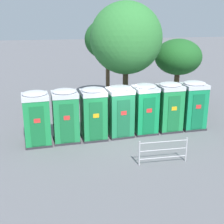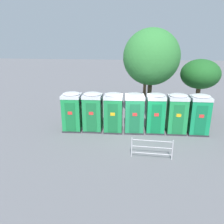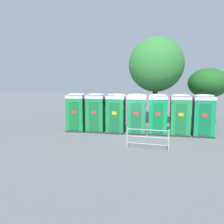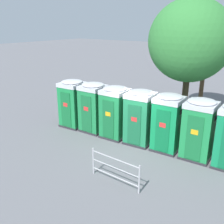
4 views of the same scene
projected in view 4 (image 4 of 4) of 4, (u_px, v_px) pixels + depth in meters
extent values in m
plane|color=slate|center=(138.00, 143.00, 12.28)|extent=(120.00, 120.00, 0.00)
cube|color=#2D2D33|center=(74.00, 124.00, 14.42)|extent=(1.28, 1.27, 0.10)
cube|color=#1C8C45|center=(73.00, 105.00, 14.06)|extent=(1.22, 1.21, 2.10)
cube|color=#166D36|center=(66.00, 110.00, 13.62)|extent=(0.63, 0.07, 1.85)
cube|color=red|center=(65.00, 105.00, 13.52)|extent=(0.28, 0.03, 0.20)
cube|color=black|center=(81.00, 94.00, 13.52)|extent=(0.05, 0.36, 0.20)
cube|color=silver|center=(72.00, 84.00, 13.69)|extent=(1.26, 1.25, 0.20)
ellipsoid|color=silver|center=(72.00, 82.00, 13.64)|extent=(1.19, 1.19, 0.18)
cube|color=#2D2D33|center=(94.00, 129.00, 13.77)|extent=(1.26, 1.24, 0.10)
cube|color=#1F8847|center=(94.00, 109.00, 13.41)|extent=(1.20, 1.18, 2.10)
cube|color=#186A37|center=(86.00, 114.00, 12.98)|extent=(0.64, 0.05, 1.85)
cube|color=red|center=(86.00, 109.00, 12.88)|extent=(0.28, 0.02, 0.20)
cube|color=black|center=(103.00, 97.00, 12.86)|extent=(0.04, 0.36, 0.20)
cube|color=silver|center=(93.00, 88.00, 13.04)|extent=(1.24, 1.22, 0.20)
ellipsoid|color=silver|center=(93.00, 85.00, 12.99)|extent=(1.18, 1.16, 0.18)
cube|color=#2D2D33|center=(115.00, 135.00, 13.04)|extent=(1.24, 1.26, 0.10)
cube|color=#1D8645|center=(115.00, 115.00, 12.68)|extent=(1.19, 1.20, 2.10)
cube|color=#166936|center=(108.00, 120.00, 12.25)|extent=(0.62, 0.06, 1.85)
cube|color=yellow|center=(108.00, 114.00, 12.14)|extent=(0.28, 0.02, 0.20)
cube|color=black|center=(125.00, 102.00, 12.14)|extent=(0.04, 0.36, 0.20)
cube|color=silver|center=(115.00, 91.00, 12.31)|extent=(1.22, 1.23, 0.20)
ellipsoid|color=silver|center=(115.00, 88.00, 12.26)|extent=(1.16, 1.17, 0.18)
cube|color=#2D2D33|center=(139.00, 141.00, 12.38)|extent=(1.31, 1.30, 0.10)
cube|color=#218650|center=(140.00, 120.00, 12.03)|extent=(1.25, 1.23, 2.10)
cube|color=#1A683F|center=(134.00, 125.00, 11.58)|extent=(0.63, 0.08, 1.85)
cube|color=red|center=(134.00, 119.00, 11.47)|extent=(0.28, 0.03, 0.20)
cube|color=black|center=(153.00, 106.00, 11.50)|extent=(0.05, 0.36, 0.20)
cube|color=silver|center=(141.00, 95.00, 11.65)|extent=(1.28, 1.27, 0.20)
ellipsoid|color=silver|center=(141.00, 92.00, 11.60)|extent=(1.22, 1.21, 0.18)
cube|color=#2D2D33|center=(166.00, 148.00, 11.73)|extent=(1.22, 1.26, 0.10)
cube|color=#13924D|center=(168.00, 125.00, 11.37)|extent=(1.16, 1.20, 2.10)
cube|color=#0F723C|center=(162.00, 131.00, 10.94)|extent=(0.61, 0.06, 1.85)
cube|color=red|center=(162.00, 125.00, 10.83)|extent=(0.28, 0.02, 0.20)
cube|color=black|center=(182.00, 111.00, 10.84)|extent=(0.04, 0.36, 0.20)
cube|color=silver|center=(170.00, 100.00, 11.00)|extent=(1.20, 1.23, 0.20)
ellipsoid|color=silver|center=(170.00, 96.00, 10.95)|extent=(1.14, 1.17, 0.18)
cube|color=#2D2D33|center=(196.00, 156.00, 11.04)|extent=(1.26, 1.25, 0.10)
cube|color=#1F8F48|center=(199.00, 132.00, 10.68)|extent=(1.20, 1.19, 2.10)
cube|color=#187038|center=(194.00, 139.00, 10.24)|extent=(0.63, 0.06, 1.85)
cube|color=yellow|center=(194.00, 132.00, 10.14)|extent=(0.28, 0.02, 0.20)
cube|color=black|center=(216.00, 118.00, 10.13)|extent=(0.04, 0.36, 0.20)
cube|color=silver|center=(202.00, 105.00, 10.30)|extent=(1.23, 1.22, 0.20)
ellipsoid|color=silver|center=(202.00, 101.00, 10.25)|extent=(1.17, 1.17, 0.18)
cylinder|color=#4C3826|center=(185.00, 98.00, 13.39)|extent=(0.31, 0.31, 3.46)
ellipsoid|color=#337F38|center=(190.00, 41.00, 12.48)|extent=(3.99, 3.99, 3.95)
cylinder|color=brown|center=(202.00, 84.00, 16.30)|extent=(0.27, 0.27, 3.48)
ellipsoid|color=#1E5B23|center=(207.00, 43.00, 15.49)|extent=(3.02, 3.02, 2.66)
cylinder|color=#B7B7BC|center=(93.00, 161.00, 9.69)|extent=(0.06, 0.06, 1.05)
cylinder|color=#B7B7BC|center=(139.00, 180.00, 8.53)|extent=(0.06, 0.06, 1.05)
cylinder|color=#B7B7BC|center=(115.00, 159.00, 8.97)|extent=(2.00, 0.09, 0.04)
cylinder|color=#B7B7BC|center=(115.00, 168.00, 9.08)|extent=(2.00, 0.09, 0.04)
cylinder|color=#B7B7BC|center=(115.00, 177.00, 9.20)|extent=(2.00, 0.09, 0.04)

